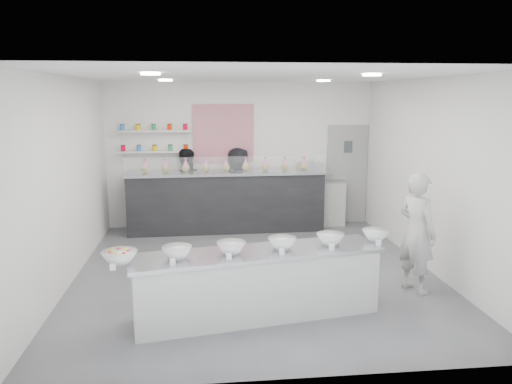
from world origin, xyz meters
TOP-DOWN VIEW (x-y plane):
  - floor at (0.00, 0.00)m, footprint 6.00×6.00m
  - ceiling at (0.00, 0.00)m, footprint 6.00×6.00m
  - back_wall at (0.00, 3.00)m, footprint 5.50×0.00m
  - left_wall at (-2.75, 0.00)m, footprint 0.00×6.00m
  - right_wall at (2.75, 0.00)m, footprint 0.00×6.00m
  - back_door at (2.30, 2.97)m, footprint 0.88×0.04m
  - pattern_panel at (-0.35, 2.98)m, footprint 1.25×0.03m
  - jar_shelf_lower at (-1.75, 2.90)m, footprint 1.45×0.22m
  - jar_shelf_upper at (-1.75, 2.90)m, footprint 1.45×0.22m
  - preserve_jars at (-1.75, 2.88)m, footprint 1.45×0.10m
  - downlight_0 at (-1.40, -1.00)m, footprint 0.24×0.24m
  - downlight_1 at (1.40, -1.00)m, footprint 0.24×0.24m
  - downlight_2 at (-1.40, 1.60)m, footprint 0.24×0.24m
  - downlight_3 at (1.40, 1.60)m, footprint 0.24×0.24m
  - prep_counter at (-0.15, -1.55)m, footprint 3.18×1.24m
  - back_bar at (-0.32, 2.54)m, footprint 3.98×0.79m
  - sneeze_guard at (-0.32, 2.20)m, footprint 3.91×0.08m
  - espresso_ledge at (1.55, 2.78)m, footprint 1.29×0.41m
  - espresso_machine at (1.45, 2.78)m, footprint 0.50×0.34m
  - cup_stacks at (1.28, 2.78)m, footprint 0.24×0.24m
  - prep_bowls at (-0.15, -1.55)m, footprint 3.63×1.08m
  - label_cards at (-0.23, -2.04)m, footprint 3.31×0.04m
  - cookie_bags at (-0.32, 2.54)m, footprint 3.35×0.21m
  - woman_prep at (2.16, -0.95)m, footprint 0.62×0.73m
  - staff_left at (-1.15, 2.79)m, footprint 0.90×0.76m
  - staff_right at (-0.06, 2.79)m, footprint 0.97×0.83m

SIDE VIEW (x-z plane):
  - floor at x=0.00m, z-range 0.00..0.00m
  - prep_counter at x=-0.15m, z-range 0.00..0.85m
  - espresso_ledge at x=1.55m, z-range 0.00..0.95m
  - back_bar at x=-0.32m, z-range 0.00..1.23m
  - staff_left at x=-1.15m, z-range 0.00..1.66m
  - staff_right at x=-0.06m, z-range 0.00..1.67m
  - woman_prep at x=2.16m, z-range 0.00..1.69m
  - label_cards at x=-0.23m, z-range 0.85..0.92m
  - prep_bowls at x=-0.15m, z-range 0.85..0.99m
  - back_door at x=2.30m, z-range 0.00..2.10m
  - cup_stacks at x=1.28m, z-range 0.95..1.33m
  - espresso_machine at x=1.45m, z-range 0.95..1.34m
  - cookie_bags at x=-0.32m, z-range 1.23..1.50m
  - sneeze_guard at x=-0.32m, z-range 1.23..1.57m
  - back_wall at x=0.00m, z-range -1.25..4.25m
  - left_wall at x=-2.75m, z-range -1.50..4.50m
  - right_wall at x=2.75m, z-range -1.50..4.50m
  - jar_shelf_lower at x=-1.75m, z-range 1.58..1.62m
  - preserve_jars at x=-1.75m, z-range 1.60..2.16m
  - pattern_panel at x=-0.35m, z-range 1.35..2.55m
  - jar_shelf_upper at x=-1.75m, z-range 2.00..2.04m
  - downlight_0 at x=-1.40m, z-range 2.97..2.99m
  - downlight_1 at x=1.40m, z-range 2.97..2.99m
  - downlight_2 at x=-1.40m, z-range 2.97..2.99m
  - downlight_3 at x=1.40m, z-range 2.97..2.99m
  - ceiling at x=0.00m, z-range 3.00..3.00m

